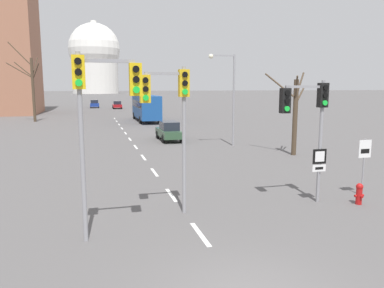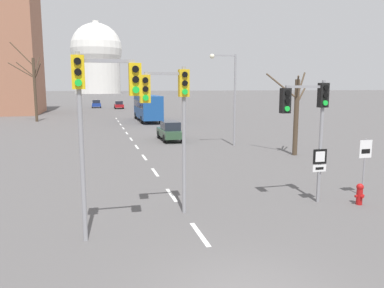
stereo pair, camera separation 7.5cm
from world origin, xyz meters
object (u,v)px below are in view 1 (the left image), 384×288
object	(u,v)px
speed_limit_sign	(364,157)
city_bus	(146,106)
sedan_near_right	(95,104)
sedan_mid_centre	(169,131)
traffic_signal_near_right	(309,111)
route_sign_post	(319,166)
fire_hydrant	(359,193)
traffic_signal_centre_tall	(171,104)
street_lamp_right	(229,89)
sedan_near_left	(117,105)
traffic_signal_near_left	(99,100)

from	to	relation	value
speed_limit_sign	city_bus	distance (m)	37.52
sedan_near_right	sedan_mid_centre	bearing A→B (deg)	-83.86
traffic_signal_near_right	sedan_mid_centre	world-z (taller)	traffic_signal_near_right
sedan_near_right	route_sign_post	bearing A→B (deg)	-83.62
city_bus	speed_limit_sign	bearing A→B (deg)	-83.80
fire_hydrant	traffic_signal_centre_tall	bearing A→B (deg)	173.69
street_lamp_right	sedan_mid_centre	world-z (taller)	street_lamp_right
route_sign_post	city_bus	xyz separation A→B (m)	(-1.67, 37.60, 0.53)
route_sign_post	fire_hydrant	distance (m)	1.90
traffic_signal_centre_tall	sedan_near_left	world-z (taller)	traffic_signal_centre_tall
traffic_signal_centre_tall	speed_limit_sign	world-z (taller)	traffic_signal_centre_tall
traffic_signal_centre_tall	fire_hydrant	world-z (taller)	traffic_signal_centre_tall
traffic_signal_near_left	speed_limit_sign	size ratio (longest dim) A/B	2.28
city_bus	fire_hydrant	bearing A→B (deg)	-85.38
traffic_signal_centre_tall	traffic_signal_near_left	bearing A→B (deg)	-145.42
traffic_signal_near_left	sedan_near_right	bearing A→B (deg)	89.68
sedan_near_left	fire_hydrant	bearing A→B (deg)	-85.88
traffic_signal_centre_tall	sedan_mid_centre	distance (m)	19.31
route_sign_post	speed_limit_sign	bearing A→B (deg)	7.25
city_bus	sedan_near_left	bearing A→B (deg)	93.48
street_lamp_right	sedan_near_right	xyz separation A→B (m)	(-9.72, 57.85, -3.60)
route_sign_post	street_lamp_right	bearing A→B (deg)	83.78
traffic_signal_near_left	street_lamp_right	size ratio (longest dim) A/B	0.80
city_bus	traffic_signal_near_left	bearing A→B (deg)	-99.94
fire_hydrant	street_lamp_right	xyz separation A→B (m)	(0.18, 15.42, 3.99)
sedan_mid_centre	street_lamp_right	bearing A→B (deg)	-46.04
traffic_signal_near_right	sedan_near_right	xyz separation A→B (m)	(-7.62, 72.46, -2.86)
traffic_signal_near_left	sedan_near_left	size ratio (longest dim) A/B	1.32
sedan_near_right	city_bus	size ratio (longest dim) A/B	0.36
traffic_signal_near_left	speed_limit_sign	xyz separation A→B (m)	(10.92, 1.90, -2.60)
traffic_signal_near_right	traffic_signal_near_left	world-z (taller)	traffic_signal_near_left
traffic_signal_centre_tall	street_lamp_right	world-z (taller)	street_lamp_right
traffic_signal_near_left	sedan_near_left	distance (m)	69.86
speed_limit_sign	fire_hydrant	size ratio (longest dim) A/B	2.88
sedan_mid_centre	fire_hydrant	bearing A→B (deg)	-79.08
speed_limit_sign	street_lamp_right	world-z (taller)	street_lamp_right
traffic_signal_near_right	street_lamp_right	world-z (taller)	street_lamp_right
sedan_mid_centre	traffic_signal_centre_tall	bearing A→B (deg)	-101.19
speed_limit_sign	sedan_near_right	bearing A→B (deg)	98.27
fire_hydrant	city_bus	size ratio (longest dim) A/B	0.08
sedan_near_right	sedan_mid_centre	distance (m)	54.07
traffic_signal_near_right	street_lamp_right	distance (m)	14.79
traffic_signal_near_right	street_lamp_right	xyz separation A→B (m)	(2.10, 14.62, 0.74)
traffic_signal_near_right	speed_limit_sign	size ratio (longest dim) A/B	1.98
traffic_signal_near_right	sedan_near_left	size ratio (longest dim) A/B	1.14
city_bus	traffic_signal_centre_tall	bearing A→B (deg)	-96.64
sedan_near_left	sedan_near_right	size ratio (longest dim) A/B	1.11
traffic_signal_near_right	sedan_near_left	world-z (taller)	traffic_signal_near_right
traffic_signal_near_left	route_sign_post	size ratio (longest dim) A/B	2.52
traffic_signal_centre_tall	speed_limit_sign	distance (m)	8.74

